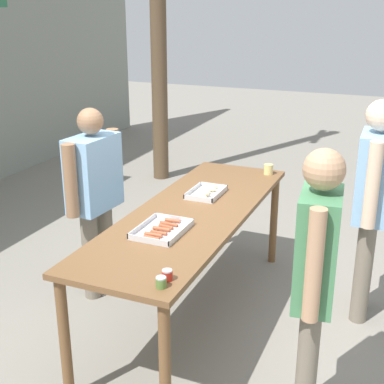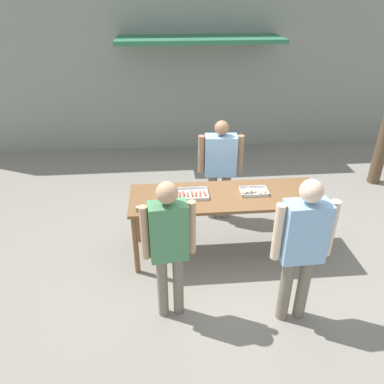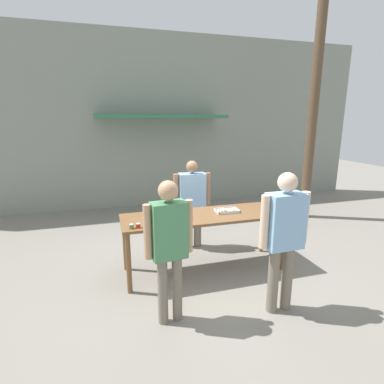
# 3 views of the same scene
# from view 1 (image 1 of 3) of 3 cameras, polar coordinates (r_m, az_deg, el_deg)

# --- Properties ---
(ground_plane) EXTENTS (24.00, 24.00, 0.00)m
(ground_plane) POSITION_cam_1_polar(r_m,az_deg,el_deg) (4.47, 0.00, -13.01)
(ground_plane) COLOR gray
(serving_table) EXTENTS (2.53, 0.82, 0.92)m
(serving_table) POSITION_cam_1_polar(r_m,az_deg,el_deg) (4.09, 0.00, -3.29)
(serving_table) COLOR brown
(serving_table) RESTS_ON ground
(food_tray_sausages) EXTENTS (0.42, 0.31, 0.04)m
(food_tray_sausages) POSITION_cam_1_polar(r_m,az_deg,el_deg) (3.68, -3.25, -4.10)
(food_tray_sausages) COLOR silver
(food_tray_sausages) RESTS_ON serving_table
(food_tray_buns) EXTENTS (0.36, 0.25, 0.07)m
(food_tray_buns) POSITION_cam_1_polar(r_m,az_deg,el_deg) (4.37, 1.46, -0.05)
(food_tray_buns) COLOR silver
(food_tray_buns) RESTS_ON serving_table
(condiment_jar_mustard) EXTENTS (0.06, 0.06, 0.06)m
(condiment_jar_mustard) POSITION_cam_1_polar(r_m,az_deg,el_deg) (2.99, -3.32, -9.59)
(condiment_jar_mustard) COLOR #567A38
(condiment_jar_mustard) RESTS_ON serving_table
(condiment_jar_ketchup) EXTENTS (0.06, 0.06, 0.06)m
(condiment_jar_ketchup) POSITION_cam_1_polar(r_m,az_deg,el_deg) (3.06, -2.66, -8.84)
(condiment_jar_ketchup) COLOR #B22319
(condiment_jar_ketchup) RESTS_ON serving_table
(beer_cup) EXTENTS (0.08, 0.08, 0.09)m
(beer_cup) POSITION_cam_1_polar(r_m,az_deg,el_deg) (4.96, 8.15, 2.42)
(beer_cup) COLOR #DBC67A
(beer_cup) RESTS_ON serving_table
(person_server_behind_table) EXTENTS (0.68, 0.29, 1.63)m
(person_server_behind_table) POSITION_cam_1_polar(r_m,az_deg,el_deg) (4.49, -10.36, 0.36)
(person_server_behind_table) COLOR #756B5B
(person_server_behind_table) RESTS_ON ground
(person_customer_holding_hotdog) EXTENTS (0.57, 0.26, 1.71)m
(person_customer_holding_hotdog) POSITION_cam_1_polar(r_m,az_deg,el_deg) (3.04, 13.06, -7.95)
(person_customer_holding_hotdog) COLOR #756B5B
(person_customer_holding_hotdog) RESTS_ON ground
(person_customer_with_cup) EXTENTS (0.64, 0.26, 1.76)m
(person_customer_with_cup) POSITION_cam_1_polar(r_m,az_deg,el_deg) (4.26, 18.70, -0.15)
(person_customer_with_cup) COLOR #756B5B
(person_customer_with_cup) RESTS_ON ground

